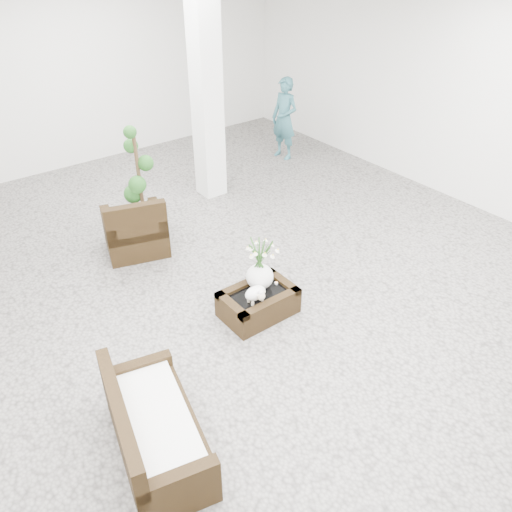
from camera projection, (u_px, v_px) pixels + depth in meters
ground at (251, 292)px, 6.85m from camera, size 11.00×11.00×0.00m
column at (207, 95)px, 8.35m from camera, size 0.40×0.40×3.50m
coffee_table at (258, 304)px, 6.39m from camera, size 0.90×0.60×0.31m
sheep_figurine at (255, 294)px, 6.12m from camera, size 0.28×0.23×0.21m
planter_narcissus at (260, 260)px, 6.20m from camera, size 0.44×0.44×0.80m
tealight at (276, 283)px, 6.46m from camera, size 0.04×0.04×0.03m
armchair at (134, 223)px, 7.48m from camera, size 1.05×1.03×0.91m
loveseat at (156, 422)px, 4.62m from camera, size 0.99×1.56×0.77m
topiary at (140, 181)px, 7.73m from camera, size 0.45×0.45×1.70m
shopper at (284, 119)px, 10.25m from camera, size 0.47×0.64×1.61m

